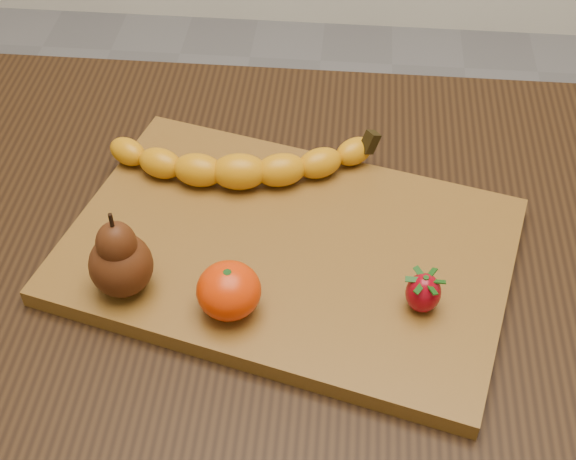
# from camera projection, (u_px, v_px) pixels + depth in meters

# --- Properties ---
(table) EXTENTS (1.00, 0.70, 0.76)m
(table) POSITION_uv_depth(u_px,v_px,m) (254.00, 314.00, 0.91)
(table) COLOR black
(table) RESTS_ON ground
(cutting_board) EXTENTS (0.51, 0.40, 0.02)m
(cutting_board) POSITION_uv_depth(u_px,v_px,m) (288.00, 250.00, 0.83)
(cutting_board) COLOR brown
(cutting_board) RESTS_ON table
(banana) EXTENTS (0.26, 0.09, 0.04)m
(banana) POSITION_uv_depth(u_px,v_px,m) (239.00, 172.00, 0.88)
(banana) COLOR orange
(banana) RESTS_ON cutting_board
(pear) EXTENTS (0.08, 0.08, 0.10)m
(pear) POSITION_uv_depth(u_px,v_px,m) (118.00, 253.00, 0.75)
(pear) COLOR #4A210B
(pear) RESTS_ON cutting_board
(mandarin) EXTENTS (0.08, 0.08, 0.05)m
(mandarin) POSITION_uv_depth(u_px,v_px,m) (229.00, 291.00, 0.75)
(mandarin) COLOR red
(mandarin) RESTS_ON cutting_board
(strawberry) EXTENTS (0.03, 0.03, 0.04)m
(strawberry) POSITION_uv_depth(u_px,v_px,m) (423.00, 292.00, 0.75)
(strawberry) COLOR #940411
(strawberry) RESTS_ON cutting_board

